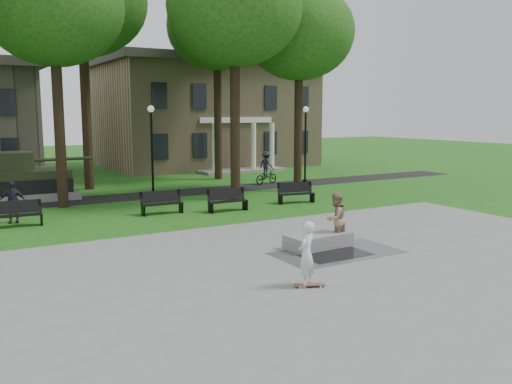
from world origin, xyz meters
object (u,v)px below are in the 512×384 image
Objects in this scene: friend_watching at (336,219)px; park_bench_0 at (17,213)px; cyclist at (266,171)px; concrete_block at (319,240)px; skateboarder at (306,254)px.

park_bench_0 is (-8.70, 8.53, -0.38)m from friend_watching.
cyclist is (6.12, 14.42, -0.07)m from friend_watching.
concrete_block is 1.25× the size of friend_watching.
park_bench_0 is (-8.04, 8.51, 0.28)m from concrete_block.
park_bench_0 is at bearing -97.16° from skateboarder.
park_bench_0 is at bearing -60.61° from friend_watching.
skateboarder reaches higher than park_bench_0.
concrete_block is at bearing 138.23° from cyclist.
cyclist is (6.78, 14.40, 0.58)m from concrete_block.
friend_watching is at bearing 140.47° from cyclist.
friend_watching reaches higher than park_bench_0.
concrete_block is at bearing -43.67° from park_bench_0.
friend_watching is 0.87× the size of cyclist.
skateboarder is at bearing -131.27° from concrete_block.
concrete_block is 15.93m from cyclist.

